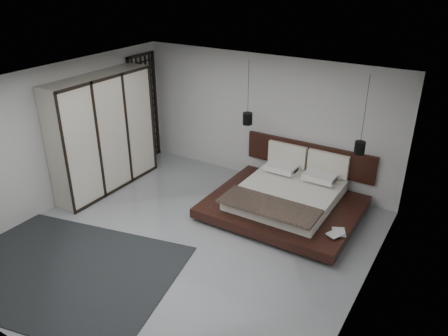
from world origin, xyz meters
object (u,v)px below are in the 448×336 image
Objects in this scene: bed at (287,198)px; pendant_left at (248,119)px; wardrobe at (103,134)px; lattice_screen at (145,109)px; rug at (63,271)px; pendant_right at (360,148)px.

bed is 2.13× the size of pendant_left.
pendant_left is 0.53× the size of wardrobe.
lattice_screen reaches higher than rug.
bed reaches higher than rug.
lattice_screen reaches higher than wardrobe.
pendant_left is 0.37× the size of rug.
rug is at bearing -67.14° from lattice_screen.
pendant_right is 0.58× the size of wardrobe.
bed is at bearing 15.68° from wardrobe.
lattice_screen is at bearing 178.95° from pendant_right.
pendant_right is (2.32, 0.00, -0.14)m from pendant_left.
lattice_screen is at bearing 112.86° from rug.
lattice_screen is at bearing 178.10° from pendant_left.
pendant_right is (5.19, -0.10, 0.16)m from lattice_screen.
pendant_left is at bearing -1.90° from lattice_screen.
pendant_left reaches higher than rug.
bed is 1.71m from pendant_right.
bed is at bearing -158.83° from pendant_right.
pendant_left is at bearing 29.97° from wardrobe.
rug is (-3.44, -4.05, -1.45)m from pendant_right.
lattice_screen is 0.73× the size of rug.
wardrobe is at bearing -150.03° from pendant_left.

